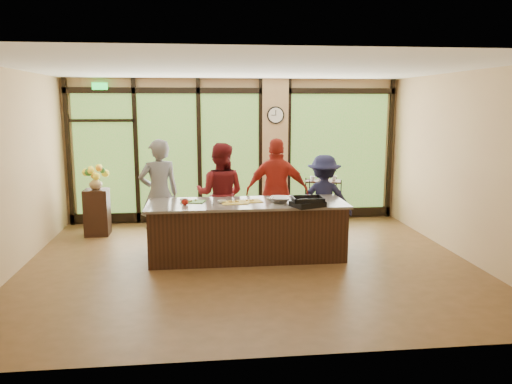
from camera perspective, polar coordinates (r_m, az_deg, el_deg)
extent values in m
plane|color=brown|center=(7.98, -0.82, -8.09)|extent=(7.00, 7.00, 0.00)
plane|color=white|center=(7.60, -0.88, 13.94)|extent=(7.00, 7.00, 0.00)
plane|color=tan|center=(10.62, -2.44, 4.73)|extent=(7.00, 0.00, 7.00)
plane|color=tan|center=(8.10, -26.34, 2.02)|extent=(0.00, 6.00, 6.00)
plane|color=tan|center=(8.71, 22.74, 2.78)|extent=(0.00, 6.00, 6.00)
cube|color=tan|center=(10.65, 2.17, 4.75)|extent=(0.55, 0.12, 3.00)
cube|color=black|center=(10.53, -2.47, 11.49)|extent=(6.90, 0.08, 0.12)
cube|color=black|center=(10.79, -2.36, -2.62)|extent=(6.90, 0.08, 0.20)
cube|color=#19D83F|center=(10.64, -17.42, 11.47)|extent=(0.30, 0.04, 0.14)
cube|color=#3D5C20|center=(10.75, -16.97, 4.09)|extent=(1.20, 0.02, 2.50)
cube|color=#3D5C20|center=(10.59, -10.02, 4.30)|extent=(1.20, 0.02, 2.50)
cube|color=#3D5C20|center=(10.59, -2.96, 4.43)|extent=(1.20, 0.02, 2.50)
cube|color=#3D5C20|center=(10.98, 9.41, 4.52)|extent=(2.10, 0.02, 2.50)
cube|color=black|center=(10.88, -20.64, 4.22)|extent=(0.08, 0.08, 3.00)
cube|color=black|center=(10.63, -13.55, 4.46)|extent=(0.08, 0.08, 3.00)
cube|color=black|center=(10.54, -6.50, 4.63)|extent=(0.08, 0.08, 3.00)
cube|color=black|center=(10.62, 0.55, 4.74)|extent=(0.08, 0.08, 3.00)
cube|color=black|center=(10.71, 3.75, 4.76)|extent=(0.08, 0.08, 3.00)
cube|color=black|center=(11.33, 15.07, 4.72)|extent=(0.08, 0.08, 3.00)
cube|color=black|center=(8.14, -1.04, -4.49)|extent=(3.10, 1.00, 0.88)
cube|color=slate|center=(8.04, -1.05, -1.32)|extent=(3.20, 1.10, 0.04)
cylinder|color=black|center=(10.54, 2.25, 8.77)|extent=(0.36, 0.04, 0.36)
cylinder|color=white|center=(10.53, 2.26, 8.77)|extent=(0.31, 0.01, 0.31)
cube|color=black|center=(10.52, 2.27, 9.04)|extent=(0.01, 0.00, 0.11)
cube|color=black|center=(10.51, 2.00, 8.77)|extent=(0.09, 0.00, 0.01)
imported|color=slate|center=(8.76, -11.00, -0.23)|extent=(0.80, 0.64, 1.90)
imported|color=maroon|center=(8.80, -4.10, -0.28)|extent=(1.03, 0.90, 1.82)
imported|color=#A62619|center=(8.84, 2.43, 0.01)|extent=(1.18, 0.67, 1.89)
imported|color=#191B38|center=(9.01, 7.73, -0.83)|extent=(1.13, 0.78, 1.59)
cube|color=black|center=(7.74, 5.91, -1.36)|extent=(0.57, 0.51, 0.08)
imported|color=silver|center=(8.03, 2.79, -0.87)|extent=(0.43, 0.43, 0.09)
cube|color=#4E8932|center=(8.13, -7.17, -1.08)|extent=(0.42, 0.36, 0.01)
cube|color=gold|center=(7.99, -2.46, -1.21)|extent=(0.43, 0.33, 0.01)
cube|color=gold|center=(8.09, -0.72, -1.06)|extent=(0.43, 0.35, 0.01)
imported|color=silver|center=(8.17, -8.22, -0.95)|extent=(0.18, 0.18, 0.04)
imported|color=silver|center=(7.99, -3.93, -1.11)|extent=(0.15, 0.15, 0.04)
imported|color=silver|center=(8.27, 1.65, -0.74)|extent=(0.15, 0.15, 0.03)
imported|color=#A51810|center=(7.90, -8.13, -1.17)|extent=(0.11, 0.11, 0.08)
cube|color=black|center=(10.00, -17.69, -2.21)|extent=(0.45, 0.45, 0.89)
imported|color=#9A7E54|center=(9.90, -17.87, 1.02)|extent=(0.25, 0.25, 0.26)
cube|color=black|center=(10.66, 7.61, -2.48)|extent=(0.81, 0.60, 0.03)
cube|color=black|center=(10.53, 7.70, 1.23)|extent=(0.81, 0.60, 0.03)
cylinder|color=black|center=(10.35, 6.10, -1.24)|extent=(0.02, 0.02, 0.94)
cylinder|color=black|center=(10.51, 9.65, -1.15)|extent=(0.02, 0.02, 0.94)
cylinder|color=black|center=(10.71, 5.67, -0.85)|extent=(0.02, 0.02, 0.94)
cylinder|color=black|center=(10.87, 9.11, -0.77)|extent=(0.02, 0.02, 0.94)
imported|color=silver|center=(10.47, 6.49, 1.56)|extent=(0.13, 0.13, 0.10)
imported|color=silver|center=(10.51, 7.32, 1.57)|extent=(0.13, 0.13, 0.10)
imported|color=silver|center=(10.54, 8.14, 1.58)|extent=(0.13, 0.13, 0.10)
imported|color=silver|center=(10.58, 8.91, 1.59)|extent=(0.13, 0.13, 0.10)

